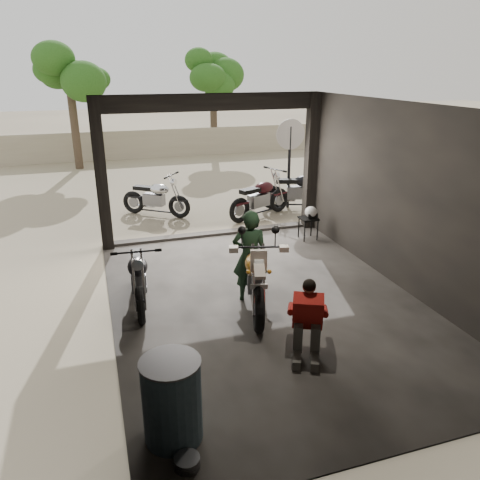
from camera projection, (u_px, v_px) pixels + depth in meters
ground at (265, 303)px, 7.85m from camera, size 80.00×80.00×0.00m
garage at (255, 221)px, 7.90m from camera, size 7.00×7.13×3.20m
boundary_wall at (151, 144)px, 20.14m from camera, size 18.00×0.30×1.20m
tree_left at (67, 59)px, 16.77m from camera, size 2.20×2.20×5.60m
tree_right at (213, 70)px, 19.91m from camera, size 2.20×2.20×5.00m
main_bike at (256, 270)px, 7.50m from camera, size 1.32×2.12×1.32m
left_bike at (138, 272)px, 7.65m from camera, size 0.82×1.73×1.14m
outside_bike_a at (155, 195)px, 12.24m from camera, size 1.79×1.57×1.15m
outside_bike_b at (260, 194)px, 12.11m from camera, size 1.96×1.42×1.22m
outside_bike_c at (300, 187)px, 12.75m from camera, size 2.03×1.34×1.27m
rider at (250, 257)px, 7.68m from camera, size 0.67×0.55×1.59m
mechanic at (307, 323)px, 6.20m from camera, size 0.80×0.89×1.06m
stool at (308, 221)px, 10.56m from camera, size 0.38×0.38×0.53m
helmet at (311, 212)px, 10.49m from camera, size 0.33×0.34×0.26m
oil_drum at (172, 401)px, 4.84m from camera, size 0.65×0.65×0.95m
sign_post at (290, 149)px, 12.58m from camera, size 0.81×0.08×2.43m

